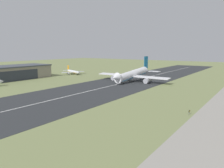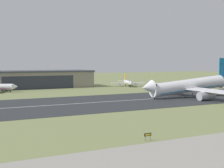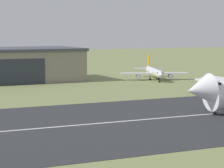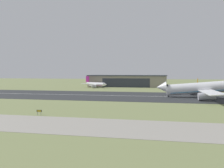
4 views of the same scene
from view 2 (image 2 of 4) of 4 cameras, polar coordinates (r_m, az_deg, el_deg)
The scene contains 8 objects.
ground_plane at distance 67.97m, azimuth -4.62°, elevation -9.80°, with size 759.48×759.48×0.00m, color #7A8451.
runway_strip at distance 118.05m, azimuth -14.49°, elevation -4.01°, with size 519.48×50.59×0.06m, color #2B2D30.
runway_centreline at distance 118.05m, azimuth -14.49°, elevation -3.99°, with size 467.54×0.70×0.01m, color silver.
taxiway_road at distance 52.05m, azimuth 3.35°, elevation -14.11°, with size 389.61×17.65×0.05m, color gray.
hangar_building at distance 204.11m, azimuth -14.01°, elevation 0.87°, with size 72.82×26.15×10.99m.
airplane_landing at distance 149.36m, azimuth 13.87°, elevation -0.37°, with size 52.53×59.16×18.32m.
airplane_parked_centre at distance 211.18m, azimuth 2.89°, elevation 0.30°, with size 22.57×25.06×8.13m.
runway_sign at distance 65.45m, azimuth 6.56°, elevation -9.26°, with size 1.67×0.13×1.63m.
Camera 2 is at (-25.01, -7.96, 16.18)m, focal length 50.00 mm.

